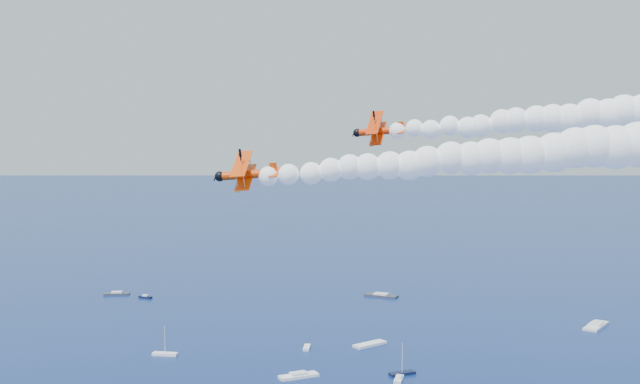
# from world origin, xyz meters

# --- Properties ---
(biplane_lead) EXTENTS (9.04, 10.96, 9.41)m
(biplane_lead) POSITION_xyz_m (2.35, 26.46, 59.64)
(biplane_lead) COLOR red
(biplane_trail) EXTENTS (10.14, 12.14, 8.94)m
(biplane_trail) POSITION_xyz_m (-10.91, 0.42, 54.06)
(biplane_trail) COLOR #E93F04
(smoke_trail_lead) EXTENTS (61.12, 8.78, 11.01)m
(smoke_trail_lead) POSITION_xyz_m (32.64, 27.09, 61.95)
(smoke_trail_lead) COLOR white
(smoke_trail_trail) EXTENTS (62.04, 27.03, 11.01)m
(smoke_trail_trail) POSITION_xyz_m (18.89, 5.95, 56.37)
(smoke_trail_trail) COLOR white
(spectator_boats) EXTENTS (246.16, 147.21, 0.70)m
(spectator_boats) POSITION_xyz_m (7.16, 103.62, 0.35)
(spectator_boats) COLOR #2E333D
(spectator_boats) RESTS_ON ground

